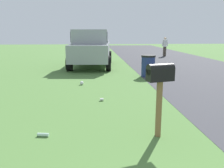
# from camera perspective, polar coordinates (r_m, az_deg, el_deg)

# --- Properties ---
(mailbox) EXTENTS (0.32, 0.53, 1.40)m
(mailbox) POSITION_cam_1_polar(r_m,az_deg,el_deg) (4.39, 11.50, 1.23)
(mailbox) COLOR brown
(mailbox) RESTS_ON ground
(pickup_truck) EXTENTS (5.16, 2.60, 2.09)m
(pickup_truck) POSITION_cam_1_polar(r_m,az_deg,el_deg) (13.66, -5.03, 8.76)
(pickup_truck) COLOR #93999E
(pickup_truck) RESTS_ON ground
(trash_bin) EXTENTS (0.63, 0.63, 0.96)m
(trash_bin) POSITION_cam_1_polar(r_m,az_deg,el_deg) (10.74, 8.69, 4.36)
(trash_bin) COLOR navy
(trash_bin) RESTS_ON ground
(pedestrian) EXTENTS (0.30, 0.56, 1.58)m
(pedestrian) POSITION_cam_1_polar(r_m,az_deg,el_deg) (20.16, 12.59, 9.09)
(pedestrian) COLOR #4C4238
(pedestrian) RESTS_ON ground
(litter_bag_midfield_b) EXTENTS (0.14, 0.14, 0.14)m
(litter_bag_midfield_b) POSITION_cam_1_polar(r_m,az_deg,el_deg) (9.03, -7.29, 0.25)
(litter_bag_midfield_b) COLOR silver
(litter_bag_midfield_b) RESTS_ON ground
(litter_bottle_midfield_a) EXTENTS (0.11, 0.23, 0.07)m
(litter_bottle_midfield_a) POSITION_cam_1_polar(r_m,az_deg,el_deg) (4.80, -16.22, -11.64)
(litter_bottle_midfield_a) COLOR #B2D8BF
(litter_bottle_midfield_a) RESTS_ON ground
(litter_cup_far_scatter) EXTENTS (0.08, 0.10, 0.08)m
(litter_cup_far_scatter) POSITION_cam_1_polar(r_m,az_deg,el_deg) (6.88, -2.48, -3.75)
(litter_cup_far_scatter) COLOR white
(litter_cup_far_scatter) RESTS_ON ground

